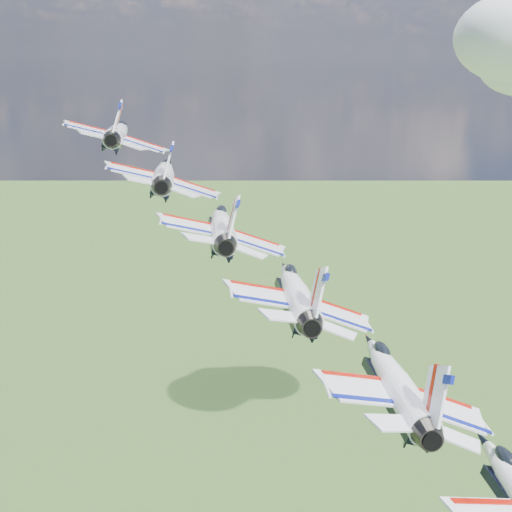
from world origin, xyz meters
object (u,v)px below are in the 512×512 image
(jet_1, at_px, (164,174))
(jet_3, at_px, (295,291))
(jet_0, at_px, (118,132))
(jet_4, at_px, (394,380))
(jet_2, at_px, (222,225))

(jet_1, distance_m, jet_3, 24.61)
(jet_0, height_order, jet_3, jet_0)
(jet_3, distance_m, jet_4, 12.31)
(jet_2, bearing_deg, jet_1, 118.73)
(jet_1, relative_size, jet_3, 1.00)
(jet_0, bearing_deg, jet_3, -61.27)
(jet_4, bearing_deg, jet_0, 118.73)
(jet_1, distance_m, jet_4, 36.92)
(jet_0, xyz_separation_m, jet_1, (8.84, -7.87, -3.38))
(jet_0, xyz_separation_m, jet_3, (26.51, -23.61, -10.14))
(jet_0, distance_m, jet_1, 12.31)
(jet_3, height_order, jet_4, jet_3)
(jet_3, bearing_deg, jet_0, 118.73)
(jet_1, relative_size, jet_4, 1.00)
(jet_1, distance_m, jet_2, 12.31)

